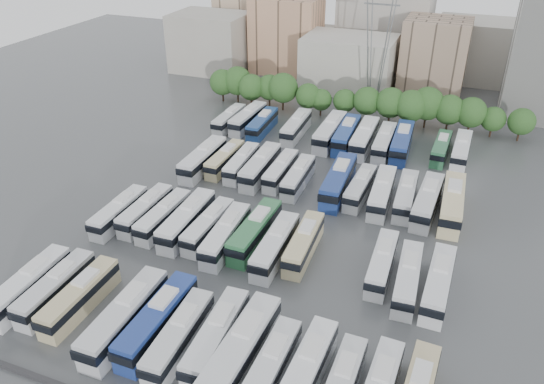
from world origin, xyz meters
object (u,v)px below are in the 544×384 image
at_px(bus_r1_s11, 382,263).
at_px(bus_r2_s8, 338,181).
at_px(bus_r1_s5, 226,235).
at_px(bus_r2_s4, 260,166).
at_px(bus_r1_s12, 408,278).
at_px(bus_r3_s10, 402,142).
at_px(bus_r2_s3, 242,163).
at_px(bus_r1_s1, 146,210).
at_px(bus_r1_s13, 438,283).
at_px(bus_r1_s7, 275,246).
at_px(bus_r3_s7, 346,134).
at_px(bus_r2_s9, 360,187).
at_px(bus_r3_s9, 384,142).
at_px(bus_r0_s0, 29,285).
at_px(bus_r2_s2, 225,159).
at_px(bus_r0_s4, 125,317).
at_px(bus_r3_s6, 330,131).
at_px(bus_r0_s9, 270,368).
at_px(bus_r2_s5, 281,170).
at_px(bus_r2_s11, 406,195).
at_px(bus_r1_s4, 208,226).
at_px(bus_r0_s5, 158,320).
at_px(bus_r0_s1, 56,288).
at_px(bus_r2_s10, 382,192).
at_px(bus_r0_s2, 80,297).
at_px(bus_r3_s13, 461,150).
at_px(bus_r3_s12, 441,148).
at_px(bus_r2_s1, 203,159).
at_px(bus_r1_s0, 119,212).
at_px(bus_r3_s4, 296,127).
at_px(bus_r1_s2, 164,216).
at_px(bus_r3_s0, 229,119).
at_px(bus_r0_s8, 241,350).
at_px(bus_r1_s8, 304,243).
at_px(bus_r2_s13, 452,203).
at_px(bus_r3_s8, 364,137).
at_px(bus_r1_s3, 187,220).
at_px(bus_r0_s10, 306,371).
at_px(bus_r3_s2, 262,124).
at_px(bus_r3_s1, 248,118).
at_px(electricity_pylon, 381,17).

distance_m(bus_r1_s11, bus_r2_s8, 20.01).
height_order(bus_r1_s5, bus_r2_s4, bus_r2_s4).
distance_m(bus_r1_s12, bus_r3_s10, 37.52).
distance_m(bus_r1_s12, bus_r2_s3, 35.92).
distance_m(bus_r1_s1, bus_r1_s13, 39.74).
bearing_deg(bus_r1_s7, bus_r3_s7, 89.26).
bearing_deg(bus_r2_s3, bus_r2_s9, -5.55).
height_order(bus_r1_s12, bus_r3_s9, bus_r3_s9).
height_order(bus_r0_s0, bus_r2_s2, bus_r0_s0).
relative_size(bus_r0_s4, bus_r3_s6, 0.97).
xyz_separation_m(bus_r0_s9, bus_r2_s2, (-23.12, 38.34, -0.06)).
bearing_deg(bus_r2_s5, bus_r2_s11, -3.23).
bearing_deg(bus_r2_s5, bus_r1_s4, -100.85).
bearing_deg(bus_r0_s5, bus_r0_s1, 178.47).
bearing_deg(bus_r1_s5, bus_r2_s10, 44.64).
height_order(bus_r0_s2, bus_r3_s10, bus_r3_s10).
bearing_deg(bus_r0_s9, bus_r3_s13, 77.48).
xyz_separation_m(bus_r0_s1, bus_r3_s12, (36.39, 53.88, -0.10)).
bearing_deg(bus_r2_s1, bus_r0_s9, -54.71).
bearing_deg(bus_r1_s0, bus_r2_s4, 55.70).
relative_size(bus_r1_s4, bus_r3_s7, 0.86).
height_order(bus_r1_s7, bus_r2_s5, bus_r1_s7).
bearing_deg(bus_r0_s0, bus_r2_s3, 73.38).
bearing_deg(bus_r3_s4, bus_r1_s2, -102.60).
relative_size(bus_r2_s5, bus_r2_s11, 0.94).
bearing_deg(bus_r3_s0, bus_r0_s0, -89.30).
relative_size(bus_r0_s8, bus_r1_s8, 1.18).
distance_m(bus_r1_s1, bus_r2_s4, 20.39).
relative_size(bus_r0_s1, bus_r0_s4, 0.87).
relative_size(bus_r0_s5, bus_r1_s4, 1.12).
relative_size(bus_r1_s8, bus_r2_s13, 0.85).
height_order(bus_r0_s9, bus_r2_s3, bus_r0_s9).
distance_m(bus_r3_s6, bus_r3_s8, 6.41).
bearing_deg(bus_r1_s12, bus_r1_s3, 174.59).
bearing_deg(bus_r1_s12, bus_r1_s4, 174.21).
xyz_separation_m(bus_r2_s9, bus_r3_s10, (3.22, 17.94, 0.34)).
height_order(bus_r0_s10, bus_r3_s9, bus_r3_s9).
bearing_deg(bus_r0_s9, bus_r2_s3, 118.37).
bearing_deg(bus_r1_s7, bus_r1_s0, 179.32).
bearing_deg(bus_r0_s1, bus_r0_s0, -166.71).
relative_size(bus_r2_s9, bus_r3_s2, 0.96).
distance_m(bus_r2_s8, bus_r3_s13, 25.06).
bearing_deg(bus_r0_s4, bus_r0_s5, 13.63).
bearing_deg(bus_r1_s0, bus_r2_s13, 23.13).
relative_size(bus_r1_s0, bus_r3_s1, 0.91).
height_order(bus_r2_s10, bus_r3_s2, bus_r2_s10).
xyz_separation_m(bus_r3_s7, bus_r3_s12, (16.55, 1.03, -0.33)).
bearing_deg(bus_r3_s4, bus_r2_s4, -91.81).
bearing_deg(bus_r0_s5, bus_r1_s13, 32.79).
xyz_separation_m(electricity_pylon, bus_r2_s8, (2.79, -38.08, -16.56)).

